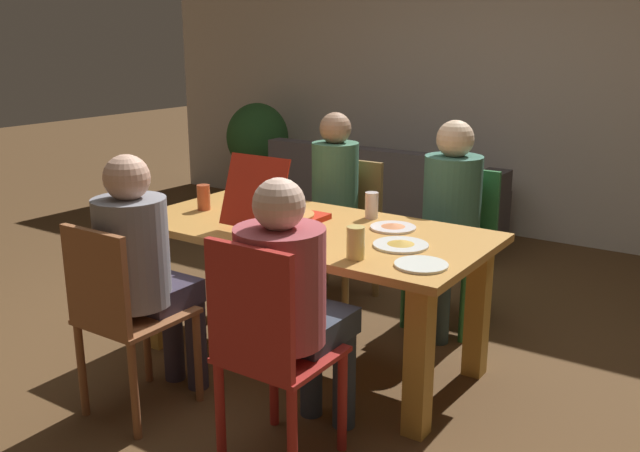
{
  "coord_description": "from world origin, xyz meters",
  "views": [
    {
      "loc": [
        1.89,
        -2.72,
        1.65
      ],
      "look_at": [
        0.0,
        0.1,
        0.71
      ],
      "focal_mm": 38.62,
      "sensor_mm": 36.0,
      "label": 1
    }
  ],
  "objects_px": {
    "potted_plant": "(258,148)",
    "drinking_glass_1": "(246,189)",
    "chair_3": "(120,311)",
    "dining_table": "(309,251)",
    "pizza_box_0": "(279,213)",
    "drinking_glass_2": "(372,205)",
    "person_2": "(329,196)",
    "person_3": "(143,262)",
    "person_1": "(290,295)",
    "chair_0": "(456,240)",
    "plate_1": "(393,227)",
    "person_0": "(448,209)",
    "drinking_glass_3": "(204,197)",
    "plate_2": "(421,265)",
    "chair_2": "(342,224)",
    "couch": "(384,205)",
    "chair_1": "(267,348)",
    "drinking_glass_0": "(356,243)",
    "plate_0": "(401,244)"
  },
  "relations": [
    {
      "from": "person_0",
      "to": "person_2",
      "type": "distance_m",
      "value": 0.76
    },
    {
      "from": "chair_1",
      "to": "drinking_glass_3",
      "type": "height_order",
      "value": "chair_1"
    },
    {
      "from": "chair_0",
      "to": "plate_1",
      "type": "height_order",
      "value": "chair_0"
    },
    {
      "from": "chair_3",
      "to": "person_3",
      "type": "bearing_deg",
      "value": 90.0
    },
    {
      "from": "plate_2",
      "to": "couch",
      "type": "xyz_separation_m",
      "value": [
        -1.48,
        2.42,
        -0.44
      ]
    },
    {
      "from": "chair_3",
      "to": "pizza_box_0",
      "type": "bearing_deg",
      "value": 77.65
    },
    {
      "from": "person_1",
      "to": "dining_table",
      "type": "bearing_deg",
      "value": 119.53
    },
    {
      "from": "dining_table",
      "to": "drinking_glass_2",
      "type": "relative_size",
      "value": 13.15
    },
    {
      "from": "drinking_glass_3",
      "to": "chair_1",
      "type": "bearing_deg",
      "value": -37.42
    },
    {
      "from": "person_0",
      "to": "plate_0",
      "type": "distance_m",
      "value": 0.85
    },
    {
      "from": "chair_1",
      "to": "person_3",
      "type": "height_order",
      "value": "person_3"
    },
    {
      "from": "chair_0",
      "to": "plate_2",
      "type": "bearing_deg",
      "value": -74.22
    },
    {
      "from": "dining_table",
      "to": "potted_plant",
      "type": "height_order",
      "value": "potted_plant"
    },
    {
      "from": "pizza_box_0",
      "to": "drinking_glass_0",
      "type": "relative_size",
      "value": 3.34
    },
    {
      "from": "chair_1",
      "to": "drinking_glass_3",
      "type": "xyz_separation_m",
      "value": [
        -1.08,
        0.82,
        0.28
      ]
    },
    {
      "from": "chair_3",
      "to": "drinking_glass_0",
      "type": "bearing_deg",
      "value": 36.61
    },
    {
      "from": "plate_1",
      "to": "drinking_glass_0",
      "type": "bearing_deg",
      "value": -80.15
    },
    {
      "from": "chair_2",
      "to": "drinking_glass_1",
      "type": "height_order",
      "value": "chair_2"
    },
    {
      "from": "chair_2",
      "to": "potted_plant",
      "type": "distance_m",
      "value": 2.43
    },
    {
      "from": "drinking_glass_1",
      "to": "chair_0",
      "type": "bearing_deg",
      "value": 33.24
    },
    {
      "from": "chair_0",
      "to": "person_2",
      "type": "distance_m",
      "value": 0.81
    },
    {
      "from": "person_1",
      "to": "person_2",
      "type": "height_order",
      "value": "person_2"
    },
    {
      "from": "person_1",
      "to": "chair_2",
      "type": "distance_m",
      "value": 1.78
    },
    {
      "from": "drinking_glass_0",
      "to": "drinking_glass_3",
      "type": "xyz_separation_m",
      "value": [
        -1.13,
        0.27,
        -0.0
      ]
    },
    {
      "from": "person_1",
      "to": "chair_1",
      "type": "bearing_deg",
      "value": -90.0
    },
    {
      "from": "person_0",
      "to": "pizza_box_0",
      "type": "distance_m",
      "value": 1.0
    },
    {
      "from": "chair_0",
      "to": "person_1",
      "type": "bearing_deg",
      "value": -90.0
    },
    {
      "from": "person_3",
      "to": "drinking_glass_2",
      "type": "height_order",
      "value": "person_3"
    },
    {
      "from": "person_2",
      "to": "person_3",
      "type": "height_order",
      "value": "person_2"
    },
    {
      "from": "drinking_glass_2",
      "to": "potted_plant",
      "type": "distance_m",
      "value": 3.21
    },
    {
      "from": "chair_2",
      "to": "plate_2",
      "type": "xyz_separation_m",
      "value": [
        1.09,
        -1.13,
        0.25
      ]
    },
    {
      "from": "dining_table",
      "to": "pizza_box_0",
      "type": "height_order",
      "value": "pizza_box_0"
    },
    {
      "from": "chair_3",
      "to": "potted_plant",
      "type": "xyz_separation_m",
      "value": [
        -1.9,
        3.31,
        0.1
      ]
    },
    {
      "from": "chair_1",
      "to": "chair_2",
      "type": "height_order",
      "value": "chair_1"
    },
    {
      "from": "plate_2",
      "to": "drinking_glass_2",
      "type": "bearing_deg",
      "value": 134.79
    },
    {
      "from": "plate_1",
      "to": "drinking_glass_2",
      "type": "distance_m",
      "value": 0.23
    },
    {
      "from": "person_1",
      "to": "pizza_box_0",
      "type": "xyz_separation_m",
      "value": [
        -0.57,
        0.68,
        0.1
      ]
    },
    {
      "from": "pizza_box_0",
      "to": "chair_1",
      "type": "bearing_deg",
      "value": -55.76
    },
    {
      "from": "plate_0",
      "to": "drinking_glass_3",
      "type": "xyz_separation_m",
      "value": [
        -1.21,
        0.01,
        0.06
      ]
    },
    {
      "from": "dining_table",
      "to": "plate_2",
      "type": "relative_size",
      "value": 8.02
    },
    {
      "from": "person_1",
      "to": "drinking_glass_1",
      "type": "distance_m",
      "value": 1.42
    },
    {
      "from": "drinking_glass_0",
      "to": "potted_plant",
      "type": "height_order",
      "value": "potted_plant"
    },
    {
      "from": "dining_table",
      "to": "plate_1",
      "type": "distance_m",
      "value": 0.44
    },
    {
      "from": "drinking_glass_0",
      "to": "drinking_glass_1",
      "type": "relative_size",
      "value": 1.07
    },
    {
      "from": "drinking_glass_2",
      "to": "drinking_glass_3",
      "type": "xyz_separation_m",
      "value": [
        -0.85,
        -0.36,
        0.0
      ]
    },
    {
      "from": "person_0",
      "to": "person_3",
      "type": "bearing_deg",
      "value": -115.89
    },
    {
      "from": "person_0",
      "to": "person_1",
      "type": "height_order",
      "value": "person_0"
    },
    {
      "from": "chair_3",
      "to": "plate_1",
      "type": "distance_m",
      "value": 1.35
    },
    {
      "from": "chair_1",
      "to": "drinking_glass_2",
      "type": "bearing_deg",
      "value": 100.82
    },
    {
      "from": "potted_plant",
      "to": "drinking_glass_1",
      "type": "bearing_deg",
      "value": -52.5
    }
  ]
}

